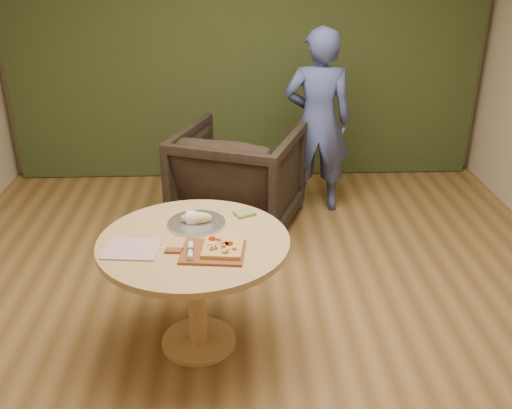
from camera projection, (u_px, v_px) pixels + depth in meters
The scene contains 12 objects.
room_shell at pixel (258, 131), 3.08m from camera, with size 5.04×6.04×2.84m.
curtain at pixel (245, 43), 5.71m from camera, with size 4.80×0.14×2.78m, color #283417.
pedestal_table at pixel (195, 260), 3.38m from camera, with size 1.13×1.13×0.75m.
pizza_paddle at pixel (211, 252), 3.18m from camera, with size 0.46×0.32×0.01m.
flatbread_pizza at pixel (223, 248), 3.18m from camera, with size 0.24×0.24×0.04m.
cutlery_roll at pixel (190, 251), 3.14m from camera, with size 0.04×0.20×0.03m.
newspaper at pixel (132, 249), 3.21m from camera, with size 0.30×0.25×0.01m, color silver.
serving_tray at pixel (197, 223), 3.50m from camera, with size 0.36×0.36×0.02m.
bread_roll at pixel (195, 218), 3.48m from camera, with size 0.19×0.09×0.09m.
green_packet at pixel (244, 213), 3.62m from camera, with size 0.12×0.10×0.02m, color olive.
armchair at pixel (238, 174), 4.93m from camera, with size 0.97×0.91×1.00m, color black.
person_standing at pixel (318, 122), 5.14m from camera, with size 0.62×0.40×1.69m, color #3E4B89.
Camera 1 is at (-0.13, -2.96, 2.34)m, focal length 40.00 mm.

